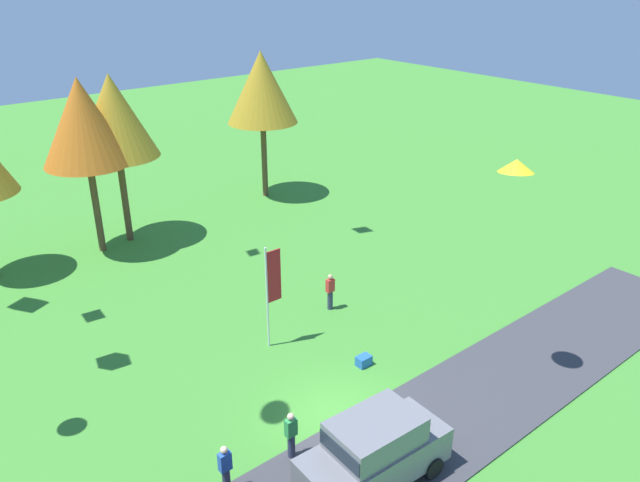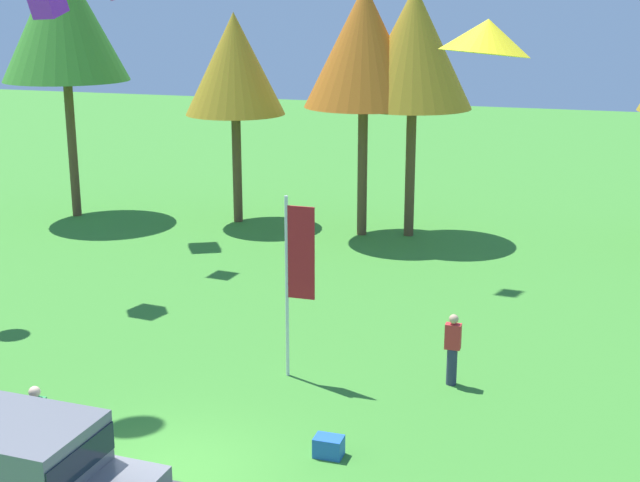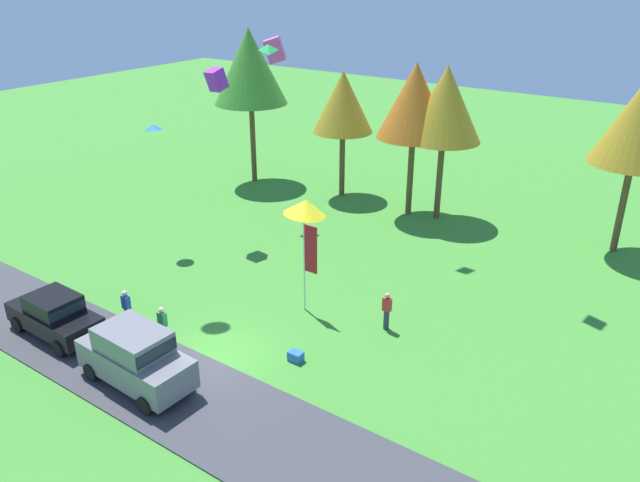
{
  "view_description": "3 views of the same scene",
  "coord_description": "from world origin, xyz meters",
  "px_view_note": "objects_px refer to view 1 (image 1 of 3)",
  "views": [
    {
      "loc": [
        -11.15,
        -12.75,
        14.2
      ],
      "look_at": [
        2.44,
        3.87,
        4.47
      ],
      "focal_mm": 35.0,
      "sensor_mm": 36.0,
      "label": 1
    },
    {
      "loc": [
        7.24,
        -13.46,
        8.67
      ],
      "look_at": [
        0.87,
        6.68,
        2.86
      ],
      "focal_mm": 50.0,
      "sensor_mm": 36.0,
      "label": 2
    },
    {
      "loc": [
        15.09,
        -14.52,
        14.23
      ],
      "look_at": [
        1.18,
        5.3,
        3.35
      ],
      "focal_mm": 35.0,
      "sensor_mm": 36.0,
      "label": 3
    }
  ],
  "objects_px": {
    "car_suv_mid_row": "(374,449)",
    "person_watching_sky": "(330,291)",
    "cooler_box": "(364,361)",
    "kite_delta_trailing_tail": "(516,166)",
    "person_beside_suv": "(291,435)",
    "person_on_lawn": "(226,469)",
    "tree_right_of_center": "(114,116)",
    "tree_far_left": "(262,88)",
    "tree_lone_near": "(83,122)",
    "flag_banner": "(272,283)"
  },
  "relations": [
    {
      "from": "person_beside_suv",
      "to": "kite_delta_trailing_tail",
      "type": "relative_size",
      "value": 1.47
    },
    {
      "from": "car_suv_mid_row",
      "to": "person_beside_suv",
      "type": "xyz_separation_m",
      "value": [
        -1.23,
        2.38,
        -0.42
      ]
    },
    {
      "from": "tree_right_of_center",
      "to": "kite_delta_trailing_tail",
      "type": "bearing_deg",
      "value": -75.87
    },
    {
      "from": "person_watching_sky",
      "to": "tree_lone_near",
      "type": "relative_size",
      "value": 0.19
    },
    {
      "from": "person_beside_suv",
      "to": "tree_lone_near",
      "type": "xyz_separation_m",
      "value": [
        1.33,
        18.58,
        6.05
      ]
    },
    {
      "from": "person_watching_sky",
      "to": "tree_far_left",
      "type": "bearing_deg",
      "value": 66.14
    },
    {
      "from": "car_suv_mid_row",
      "to": "kite_delta_trailing_tail",
      "type": "distance_m",
      "value": 9.83
    },
    {
      "from": "car_suv_mid_row",
      "to": "cooler_box",
      "type": "distance_m",
      "value": 6.01
    },
    {
      "from": "cooler_box",
      "to": "person_watching_sky",
      "type": "bearing_deg",
      "value": 66.89
    },
    {
      "from": "tree_lone_near",
      "to": "tree_far_left",
      "type": "distance_m",
      "value": 11.7
    },
    {
      "from": "flag_banner",
      "to": "cooler_box",
      "type": "bearing_deg",
      "value": -61.81
    },
    {
      "from": "person_on_lawn",
      "to": "tree_far_left",
      "type": "distance_m",
      "value": 25.89
    },
    {
      "from": "flag_banner",
      "to": "cooler_box",
      "type": "distance_m",
      "value": 4.61
    },
    {
      "from": "flag_banner",
      "to": "person_on_lawn",
      "type": "bearing_deg",
      "value": -135.41
    },
    {
      "from": "person_beside_suv",
      "to": "flag_banner",
      "type": "height_order",
      "value": "flag_banner"
    },
    {
      "from": "tree_far_left",
      "to": "flag_banner",
      "type": "distance_m",
      "value": 18.0
    },
    {
      "from": "person_beside_suv",
      "to": "person_on_lawn",
      "type": "bearing_deg",
      "value": 178.41
    },
    {
      "from": "person_beside_suv",
      "to": "flag_banner",
      "type": "xyz_separation_m",
      "value": [
        3.24,
        5.52,
        1.88
      ]
    },
    {
      "from": "tree_far_left",
      "to": "kite_delta_trailing_tail",
      "type": "height_order",
      "value": "tree_far_left"
    },
    {
      "from": "person_on_lawn",
      "to": "car_suv_mid_row",
      "type": "bearing_deg",
      "value": -34.62
    },
    {
      "from": "car_suv_mid_row",
      "to": "person_beside_suv",
      "type": "bearing_deg",
      "value": 117.45
    },
    {
      "from": "person_on_lawn",
      "to": "cooler_box",
      "type": "relative_size",
      "value": 3.05
    },
    {
      "from": "tree_right_of_center",
      "to": "kite_delta_trailing_tail",
      "type": "relative_size",
      "value": 7.79
    },
    {
      "from": "tree_lone_near",
      "to": "kite_delta_trailing_tail",
      "type": "distance_m",
      "value": 21.09
    },
    {
      "from": "tree_lone_near",
      "to": "tree_far_left",
      "type": "relative_size",
      "value": 0.99
    },
    {
      "from": "tree_right_of_center",
      "to": "tree_far_left",
      "type": "relative_size",
      "value": 0.98
    },
    {
      "from": "car_suv_mid_row",
      "to": "tree_lone_near",
      "type": "height_order",
      "value": "tree_lone_near"
    },
    {
      "from": "tree_lone_near",
      "to": "flag_banner",
      "type": "height_order",
      "value": "tree_lone_near"
    },
    {
      "from": "person_watching_sky",
      "to": "person_on_lawn",
      "type": "bearing_deg",
      "value": -146.0
    },
    {
      "from": "tree_right_of_center",
      "to": "cooler_box",
      "type": "distance_m",
      "value": 18.24
    },
    {
      "from": "tree_far_left",
      "to": "person_beside_suv",
      "type": "bearing_deg",
      "value": -122.77
    },
    {
      "from": "person_beside_suv",
      "to": "person_watching_sky",
      "type": "height_order",
      "value": "same"
    },
    {
      "from": "tree_right_of_center",
      "to": "flag_banner",
      "type": "height_order",
      "value": "tree_right_of_center"
    },
    {
      "from": "car_suv_mid_row",
      "to": "person_watching_sky",
      "type": "xyz_separation_m",
      "value": [
        5.55,
        8.56,
        -0.42
      ]
    },
    {
      "from": "kite_delta_trailing_tail",
      "to": "person_beside_suv",
      "type": "bearing_deg",
      "value": 170.76
    },
    {
      "from": "tree_lone_near",
      "to": "tree_right_of_center",
      "type": "height_order",
      "value": "tree_lone_near"
    },
    {
      "from": "person_on_lawn",
      "to": "tree_right_of_center",
      "type": "bearing_deg",
      "value": 74.24
    },
    {
      "from": "person_beside_suv",
      "to": "kite_delta_trailing_tail",
      "type": "height_order",
      "value": "kite_delta_trailing_tail"
    },
    {
      "from": "person_on_lawn",
      "to": "person_watching_sky",
      "type": "distance_m",
      "value": 10.95
    },
    {
      "from": "person_beside_suv",
      "to": "kite_delta_trailing_tail",
      "type": "bearing_deg",
      "value": -9.24
    },
    {
      "from": "car_suv_mid_row",
      "to": "tree_far_left",
      "type": "relative_size",
      "value": 0.51
    },
    {
      "from": "person_on_lawn",
      "to": "cooler_box",
      "type": "bearing_deg",
      "value": 15.75
    },
    {
      "from": "tree_right_of_center",
      "to": "tree_far_left",
      "type": "height_order",
      "value": "tree_far_left"
    },
    {
      "from": "person_watching_sky",
      "to": "kite_delta_trailing_tail",
      "type": "distance_m",
      "value": 10.58
    },
    {
      "from": "person_watching_sky",
      "to": "cooler_box",
      "type": "bearing_deg",
      "value": -113.11
    },
    {
      "from": "person_on_lawn",
      "to": "tree_right_of_center",
      "type": "xyz_separation_m",
      "value": [
        5.34,
        18.92,
        6.0
      ]
    },
    {
      "from": "car_suv_mid_row",
      "to": "person_beside_suv",
      "type": "height_order",
      "value": "car_suv_mid_row"
    },
    {
      "from": "tree_right_of_center",
      "to": "person_watching_sky",
      "type": "bearing_deg",
      "value": -73.71
    },
    {
      "from": "person_beside_suv",
      "to": "tree_lone_near",
      "type": "bearing_deg",
      "value": 85.92
    },
    {
      "from": "flag_banner",
      "to": "cooler_box",
      "type": "relative_size",
      "value": 7.77
    }
  ]
}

